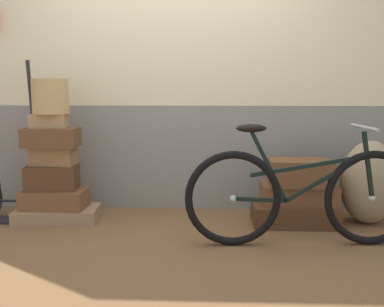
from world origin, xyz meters
TOP-DOWN VIEW (x-y plane):
  - ground at (0.00, 0.00)m, footprint 8.44×5.20m
  - station_building at (0.01, 0.85)m, footprint 6.44×0.74m
  - suitcase_0 at (-1.03, 0.30)m, footprint 0.74×0.44m
  - suitcase_1 at (-1.05, 0.29)m, footprint 0.55×0.32m
  - suitcase_2 at (-1.07, 0.32)m, footprint 0.46×0.32m
  - suitcase_3 at (-1.06, 0.33)m, footprint 0.39×0.22m
  - suitcase_4 at (-1.05, 0.28)m, footprint 0.47×0.28m
  - suitcase_5 at (-1.07, 0.29)m, footprint 0.31×0.21m
  - suitcase_6 at (1.04, 0.30)m, footprint 0.71×0.43m
  - suitcase_7 at (1.08, 0.34)m, footprint 0.63×0.38m
  - suitcase_8 at (1.07, 0.28)m, footprint 0.52×0.32m
  - wicker_basket at (-1.05, 0.31)m, footprint 0.31×0.31m
  - luggage_trolley at (-1.42, 0.36)m, footprint 0.46×0.37m
  - burlap_sack at (1.68, 0.34)m, footprint 0.49×0.41m
  - bicycle at (0.99, -0.22)m, footprint 1.74×0.46m

SIDE VIEW (x-z plane):
  - ground at x=0.00m, z-range -0.06..0.00m
  - suitcase_0 at x=-1.03m, z-range 0.00..0.11m
  - suitcase_6 at x=1.04m, z-range 0.00..0.18m
  - suitcase_1 at x=-1.05m, z-range 0.11..0.28m
  - suitcase_7 at x=1.08m, z-range 0.18..0.34m
  - luggage_trolley at x=-1.42m, z-range -0.39..1.01m
  - burlap_sack at x=1.68m, z-range 0.00..0.72m
  - bicycle at x=0.99m, z-range -0.08..0.83m
  - suitcase_2 at x=-1.07m, z-range 0.28..0.49m
  - suitcase_8 at x=1.07m, z-range 0.34..0.56m
  - suitcase_3 at x=-1.06m, z-range 0.49..0.66m
  - suitcase_4 at x=-1.05m, z-range 0.66..0.82m
  - suitcase_5 at x=-1.07m, z-range 0.82..0.94m
  - wicker_basket at x=-1.05m, z-range 0.94..1.24m
  - station_building at x=0.01m, z-range 0.01..3.06m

